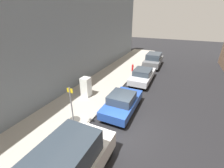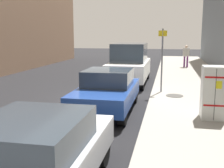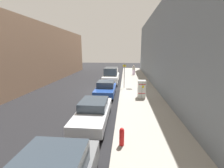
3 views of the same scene
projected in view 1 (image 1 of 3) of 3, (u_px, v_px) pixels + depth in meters
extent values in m
plane|color=black|center=(120.00, 127.00, 9.02)|extent=(80.00, 80.00, 0.00)
cube|color=#9E998E|center=(69.00, 111.00, 10.44)|extent=(3.96, 44.00, 0.13)
cube|color=slate|center=(25.00, 42.00, 9.64)|extent=(1.80, 39.60, 9.20)
cube|color=silver|center=(86.00, 87.00, 11.97)|extent=(0.68, 0.66, 1.58)
cube|color=black|center=(88.00, 85.00, 12.25)|extent=(0.01, 0.01, 1.50)
cube|color=yellow|center=(87.00, 82.00, 12.16)|extent=(0.16, 0.01, 0.22)
cube|color=red|center=(88.00, 80.00, 12.04)|extent=(0.61, 0.01, 0.05)
cube|color=red|center=(89.00, 89.00, 12.38)|extent=(0.61, 0.01, 0.05)
cylinder|color=#47443F|center=(75.00, 120.00, 9.47)|extent=(0.70, 0.70, 0.02)
cylinder|color=slate|center=(72.00, 110.00, 8.08)|extent=(0.07, 0.07, 2.73)
cube|color=yellow|center=(70.00, 91.00, 7.61)|extent=(0.36, 0.02, 0.24)
cylinder|color=red|center=(133.00, 68.00, 17.54)|extent=(0.22, 0.22, 0.72)
sphere|color=red|center=(133.00, 65.00, 17.38)|extent=(0.20, 0.20, 0.20)
cube|color=#2D3842|center=(64.00, 157.00, 5.18)|extent=(1.67, 2.60, 0.95)
cylinder|color=black|center=(79.00, 142.00, 7.50)|extent=(0.22, 0.69, 0.69)
cylinder|color=black|center=(108.00, 154.00, 6.88)|extent=(0.22, 0.69, 0.69)
cube|color=#23479E|center=(122.00, 103.00, 10.34)|extent=(1.79, 3.96, 0.55)
cube|color=#2D3842|center=(122.00, 98.00, 9.94)|extent=(1.58, 1.66, 0.55)
cylinder|color=black|center=(120.00, 96.00, 11.90)|extent=(0.22, 0.65, 0.65)
cylinder|color=black|center=(139.00, 100.00, 11.32)|extent=(0.22, 0.65, 0.65)
cylinder|color=black|center=(103.00, 115.00, 9.58)|extent=(0.22, 0.65, 0.65)
cylinder|color=black|center=(126.00, 122.00, 9.00)|extent=(0.22, 0.65, 0.65)
cube|color=silver|center=(143.00, 76.00, 14.99)|extent=(1.78, 4.50, 0.55)
cube|color=#2D3842|center=(143.00, 72.00, 14.58)|extent=(1.57, 1.89, 0.50)
cylinder|color=black|center=(140.00, 72.00, 16.77)|extent=(0.22, 0.68, 0.68)
cylinder|color=black|center=(153.00, 74.00, 16.19)|extent=(0.22, 0.68, 0.68)
cylinder|color=black|center=(130.00, 83.00, 14.02)|extent=(0.22, 0.68, 0.68)
cylinder|color=black|center=(146.00, 86.00, 13.44)|extent=(0.22, 0.68, 0.68)
cube|color=slate|center=(153.00, 61.00, 19.53)|extent=(1.90, 4.40, 0.70)
cube|color=#2D3842|center=(154.00, 56.00, 19.24)|extent=(1.67, 2.42, 0.70)
cylinder|color=black|center=(149.00, 60.00, 21.33)|extent=(0.22, 0.66, 0.66)
cylinder|color=black|center=(161.00, 61.00, 20.70)|extent=(0.22, 0.66, 0.66)
cylinder|color=black|center=(144.00, 67.00, 18.65)|extent=(0.22, 0.66, 0.66)
cylinder|color=black|center=(157.00, 68.00, 18.02)|extent=(0.22, 0.66, 0.66)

